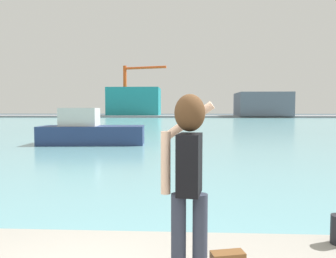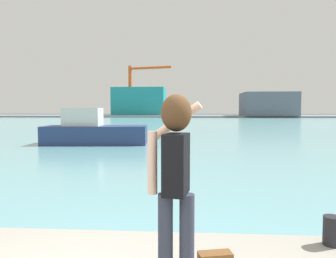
# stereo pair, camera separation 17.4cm
# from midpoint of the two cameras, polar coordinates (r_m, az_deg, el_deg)

# --- Properties ---
(ground_plane) EXTENTS (220.00, 220.00, 0.00)m
(ground_plane) POSITION_cam_midpoint_polar(r_m,az_deg,el_deg) (52.11, 2.21, 1.12)
(ground_plane) COLOR #334751
(harbor_water) EXTENTS (140.00, 100.00, 0.02)m
(harbor_water) POSITION_cam_midpoint_polar(r_m,az_deg,el_deg) (54.11, 2.24, 1.22)
(harbor_water) COLOR #6BA8B2
(harbor_water) RESTS_ON ground_plane
(far_shore_dock) EXTENTS (140.00, 20.00, 0.48)m
(far_shore_dock) POSITION_cam_midpoint_polar(r_m,az_deg,el_deg) (94.08, 2.51, 2.33)
(far_shore_dock) COLOR gray
(far_shore_dock) RESTS_ON ground_plane
(person_photographer) EXTENTS (0.53, 0.56, 1.74)m
(person_photographer) POSITION_cam_midpoint_polar(r_m,az_deg,el_deg) (2.95, 1.99, -6.93)
(person_photographer) COLOR #2D3342
(person_photographer) RESTS_ON quay_promenade
(boat_moored) EXTENTS (6.49, 2.84, 2.25)m
(boat_moored) POSITION_cam_midpoint_polar(r_m,az_deg,el_deg) (20.42, -14.03, -0.41)
(boat_moored) COLOR navy
(boat_moored) RESTS_ON harbor_water
(warehouse_left) EXTENTS (15.26, 10.08, 8.16)m
(warehouse_left) POSITION_cam_midpoint_polar(r_m,az_deg,el_deg) (96.40, -6.10, 4.91)
(warehouse_left) COLOR teal
(warehouse_left) RESTS_ON far_shore_dock
(warehouse_right) EXTENTS (13.91, 11.95, 6.32)m
(warehouse_right) POSITION_cam_midpoint_polar(r_m,az_deg,el_deg) (91.94, 16.47, 4.28)
(warehouse_right) COLOR slate
(warehouse_right) RESTS_ON far_shore_dock
(port_crane) EXTENTS (12.71, 3.80, 14.34)m
(port_crane) POSITION_cam_midpoint_polar(r_m,az_deg,el_deg) (93.16, -6.72, 8.03)
(port_crane) COLOR #D84C19
(port_crane) RESTS_ON far_shore_dock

